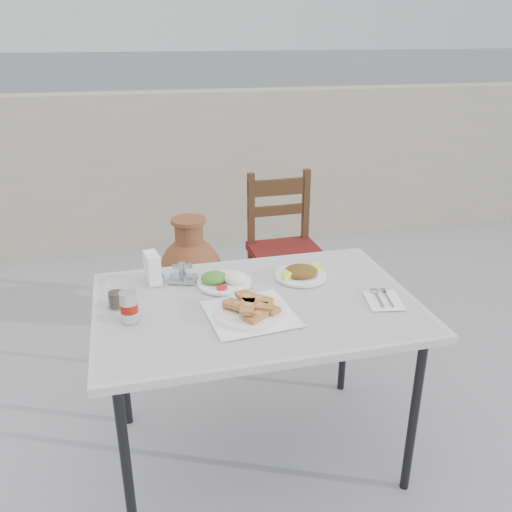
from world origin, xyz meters
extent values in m
plane|color=gray|center=(0.00, 0.00, 0.00)|extent=(80.00, 80.00, 0.00)
cylinder|color=black|center=(-0.40, -0.34, 0.34)|extent=(0.03, 0.03, 0.67)
cylinder|color=black|center=(0.62, -0.31, 0.34)|extent=(0.03, 0.03, 0.67)
cylinder|color=black|center=(-0.42, 0.30, 0.34)|extent=(0.03, 0.03, 0.67)
cylinder|color=black|center=(0.60, 0.34, 0.34)|extent=(0.03, 0.03, 0.67)
cube|color=white|center=(0.10, 0.00, 0.70)|extent=(1.20, 0.83, 0.03)
cube|color=white|center=(0.10, 0.00, 0.71)|extent=(1.16, 0.79, 0.00)
cube|color=white|center=(0.06, -0.09, 0.72)|extent=(0.33, 0.33, 0.00)
cylinder|color=white|center=(0.06, -0.09, 0.72)|extent=(0.26, 0.26, 0.01)
cylinder|color=white|center=(0.06, -0.09, 0.72)|extent=(0.27, 0.27, 0.01)
cylinder|color=white|center=(0.01, 0.16, 0.72)|extent=(0.21, 0.21, 0.01)
ellipsoid|color=white|center=(0.05, 0.15, 0.74)|extent=(0.09, 0.09, 0.05)
ellipsoid|color=#387521|center=(-0.03, 0.17, 0.74)|extent=(0.11, 0.10, 0.04)
cylinder|color=red|center=(-0.01, 0.10, 0.73)|extent=(0.04, 0.04, 0.01)
cylinder|color=white|center=(0.32, 0.16, 0.72)|extent=(0.21, 0.21, 0.01)
ellipsoid|color=#2A5B16|center=(0.32, 0.16, 0.74)|extent=(0.14, 0.13, 0.04)
cylinder|color=#FDFA44|center=(0.25, 0.14, 0.74)|extent=(0.05, 0.04, 0.04)
cylinder|color=#FDFA44|center=(0.39, 0.18, 0.74)|extent=(0.05, 0.04, 0.04)
cylinder|color=silver|center=(-0.36, -0.05, 0.77)|extent=(0.06, 0.06, 0.11)
cylinder|color=#A9180C|center=(-0.36, -0.05, 0.76)|extent=(0.06, 0.06, 0.03)
cylinder|color=#AEAEB5|center=(-0.36, -0.05, 0.82)|extent=(0.05, 0.05, 0.00)
cylinder|color=white|center=(-0.40, 0.07, 0.76)|extent=(0.06, 0.06, 0.09)
cylinder|color=black|center=(-0.40, 0.07, 0.74)|extent=(0.06, 0.06, 0.05)
cube|color=white|center=(-0.27, 0.25, 0.77)|extent=(0.07, 0.11, 0.12)
cube|color=blue|center=(-0.24, 0.25, 0.76)|extent=(0.03, 0.05, 0.07)
cube|color=#AEAEB5|center=(-0.15, 0.23, 0.72)|extent=(0.13, 0.11, 0.01)
cylinder|color=white|center=(-0.18, 0.21, 0.76)|extent=(0.03, 0.03, 0.06)
cylinder|color=white|center=(-0.12, 0.21, 0.76)|extent=(0.03, 0.03, 0.06)
cylinder|color=#AEAEB5|center=(-0.15, 0.25, 0.75)|extent=(0.03, 0.03, 0.05)
cube|color=white|center=(0.56, -0.10, 0.72)|extent=(0.15, 0.18, 0.00)
cube|color=#AEAEB5|center=(0.54, -0.10, 0.72)|extent=(0.03, 0.12, 0.00)
ellipsoid|color=#AEAEB5|center=(0.55, -0.03, 0.72)|extent=(0.03, 0.04, 0.01)
cube|color=#AEAEB5|center=(0.58, -0.10, 0.72)|extent=(0.03, 0.12, 0.00)
cube|color=#AEAEB5|center=(0.59, -0.03, 0.72)|extent=(0.03, 0.04, 0.00)
cube|color=#351A0E|center=(0.34, 0.85, 0.21)|extent=(0.04, 0.04, 0.42)
cube|color=#351A0E|center=(0.68, 0.87, 0.21)|extent=(0.04, 0.04, 0.42)
cube|color=#351A0E|center=(0.32, 1.19, 0.21)|extent=(0.04, 0.04, 0.42)
cube|color=#351A0E|center=(0.66, 1.21, 0.21)|extent=(0.04, 0.04, 0.42)
cube|color=maroon|center=(0.50, 1.03, 0.44)|extent=(0.41, 0.41, 0.05)
cube|color=#351A0E|center=(0.32, 1.19, 0.65)|extent=(0.04, 0.04, 0.47)
cube|color=#351A0E|center=(0.66, 1.21, 0.65)|extent=(0.04, 0.04, 0.47)
cube|color=#351A0E|center=(0.49, 1.20, 0.79)|extent=(0.37, 0.05, 0.09)
cube|color=#351A0E|center=(0.49, 1.20, 0.65)|extent=(0.37, 0.05, 0.06)
cylinder|color=brown|center=(-0.04, 1.13, 0.04)|extent=(0.28, 0.28, 0.07)
ellipsoid|color=brown|center=(-0.04, 1.13, 0.31)|extent=(0.37, 0.37, 0.47)
cylinder|color=beige|center=(-0.04, 1.13, 0.31)|extent=(0.38, 0.38, 0.05)
cylinder|color=brown|center=(-0.04, 1.13, 0.57)|extent=(0.16, 0.16, 0.14)
cylinder|color=brown|center=(-0.04, 1.13, 0.65)|extent=(0.20, 0.20, 0.02)
cube|color=#9D9883|center=(0.00, 2.50, 0.60)|extent=(6.00, 0.25, 1.20)
camera|label=1|loc=(-0.27, -1.73, 1.65)|focal=38.00mm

